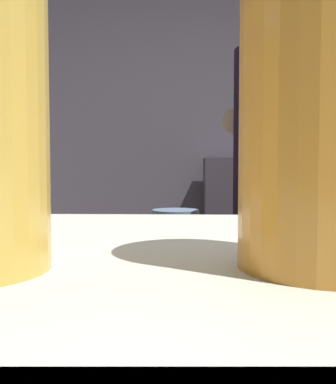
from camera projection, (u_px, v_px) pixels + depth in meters
The scene contains 8 objects.
wall_back at pixel (223, 140), 3.37m from camera, with size 5.20×0.10×2.70m, color #4E4952.
back_shelf at pixel (264, 243), 3.13m from camera, with size 0.84×0.36×1.21m, color #39323A.
bartender at pixel (287, 214), 1.38m from camera, with size 0.50×0.55×1.72m.
mixing_bowl at pixel (176, 216), 1.85m from camera, with size 0.20×0.20×0.05m, color slate.
chefs_knife at pixel (334, 224), 1.78m from camera, with size 0.24×0.03×0.01m, color silver.
pint_glass_far at pixel (329, 116), 0.19m from camera, with size 0.08×0.08×0.13m.
bottle_hot_sauce at pixel (317, 147), 3.09m from camera, with size 0.07×0.07×0.20m.
bottle_soy at pixel (281, 147), 3.09m from camera, with size 0.05×0.05×0.20m.
Camera 1 is at (-0.29, -1.20, 1.14)m, focal length 41.36 mm.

